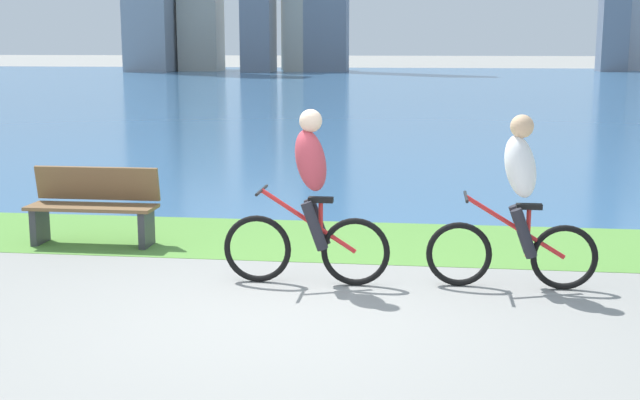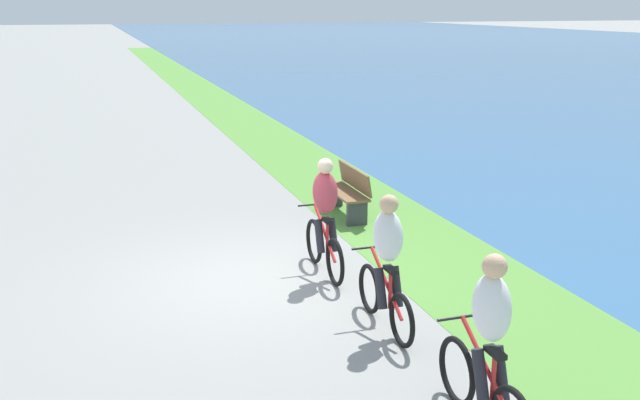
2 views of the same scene
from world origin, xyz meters
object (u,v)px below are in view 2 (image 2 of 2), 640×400
cyclist_lead (325,218)px  bench_near_path (348,192)px  cyclist_distant_rear (488,347)px  cyclist_trailing (387,264)px

cyclist_lead → bench_near_path: size_ratio=1.14×
bench_near_path → cyclist_lead: bearing=-26.2°
cyclist_distant_rear → bench_near_path: size_ratio=1.14×
cyclist_trailing → cyclist_distant_rear: size_ratio=0.98×
cyclist_distant_rear → bench_near_path: (-6.97, 1.22, -0.39)m
cyclist_trailing → bench_near_path: 4.89m
cyclist_distant_rear → bench_near_path: bearing=170.0°
cyclist_lead → bench_near_path: (-2.74, 1.35, -0.39)m
cyclist_lead → cyclist_distant_rear: size_ratio=1.00×
cyclist_lead → cyclist_trailing: cyclist_lead is taller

